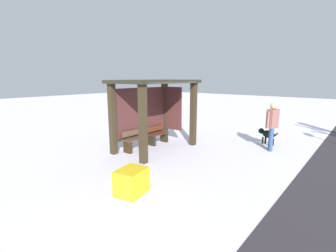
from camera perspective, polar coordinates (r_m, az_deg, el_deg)
The scene contains 7 objects.
ground_plane at distance 9.21m, azimuth -2.85°, elevation -5.37°, with size 60.00×60.00×0.00m, color white.
bus_shelter at distance 9.07m, azimuth -3.44°, elevation 6.07°, with size 3.16×1.89×2.55m.
bench_left_inside at distance 9.02m, azimuth -7.73°, elevation -3.70°, with size 0.94×0.40×0.74m.
bench_center_inside at distance 9.88m, azimuth -2.41°, elevation -2.40°, with size 0.94×0.39×0.70m.
person_walking at distance 9.54m, azimuth 23.18°, elevation 0.64°, with size 0.58×0.37×1.76m.
dog at distance 10.50m, azimuth 22.16°, elevation -1.79°, with size 0.49×0.86×0.60m.
grit_bin at distance 5.79m, azimuth -8.51°, elevation -12.70°, with size 0.70×0.56×0.59m, color yellow.
Camera 1 is at (-6.50, -5.98, 2.63)m, focal length 26.07 mm.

